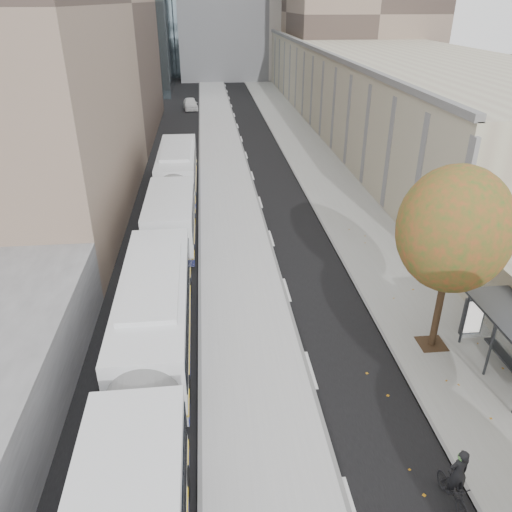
{
  "coord_description": "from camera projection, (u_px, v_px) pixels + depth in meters",
  "views": [
    {
      "loc": [
        -5.3,
        -2.82,
        12.75
      ],
      "look_at": [
        -3.29,
        16.95,
        2.5
      ],
      "focal_mm": 35.0,
      "sensor_mm": 36.0,
      "label": 1
    }
  ],
  "objects": [
    {
      "name": "bus_far",
      "position": [
        175.0,
        187.0,
        33.2
      ],
      "size": [
        2.7,
        17.96,
        2.99
      ],
      "rotation": [
        0.0,
        0.0,
        -0.0
      ],
      "color": "silver",
      "rests_on": "ground"
    },
    {
      "name": "sidewalk",
      "position": [
        325.0,
        177.0,
        40.11
      ],
      "size": [
        4.75,
        150.0,
        0.08
      ],
      "primitive_type": "cube",
      "color": "gray",
      "rests_on": "ground"
    },
    {
      "name": "cyclist",
      "position": [
        455.0,
        484.0,
        13.84
      ],
      "size": [
        0.63,
        1.65,
        2.06
      ],
      "rotation": [
        0.0,
        0.0,
        0.11
      ],
      "color": "black",
      "rests_on": "ground"
    },
    {
      "name": "bus_near",
      "position": [
        147.0,
        378.0,
        16.41
      ],
      "size": [
        2.82,
        18.03,
        3.0
      ],
      "rotation": [
        0.0,
        0.0,
        0.01
      ],
      "color": "silver",
      "rests_on": "ground"
    },
    {
      "name": "building_tan",
      "position": [
        363.0,
        75.0,
        64.96
      ],
      "size": [
        18.0,
        92.0,
        8.0
      ],
      "primitive_type": "cube",
      "color": "#A89C86",
      "rests_on": "ground"
    },
    {
      "name": "bus_platform",
      "position": [
        226.0,
        180.0,
        39.38
      ],
      "size": [
        4.25,
        150.0,
        0.15
      ],
      "primitive_type": "cube",
      "color": "#AFAFAF",
      "rests_on": "ground"
    },
    {
      "name": "tree_c",
      "position": [
        454.0,
        230.0,
        18.22
      ],
      "size": [
        4.2,
        4.2,
        7.28
      ],
      "color": "black",
      "rests_on": "sidewalk"
    },
    {
      "name": "distant_car",
      "position": [
        190.0,
        104.0,
        64.41
      ],
      "size": [
        2.09,
        4.43,
        1.47
      ],
      "primitive_type": "imported",
      "rotation": [
        0.0,
        0.0,
        0.08
      ],
      "color": "silver",
      "rests_on": "ground"
    }
  ]
}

